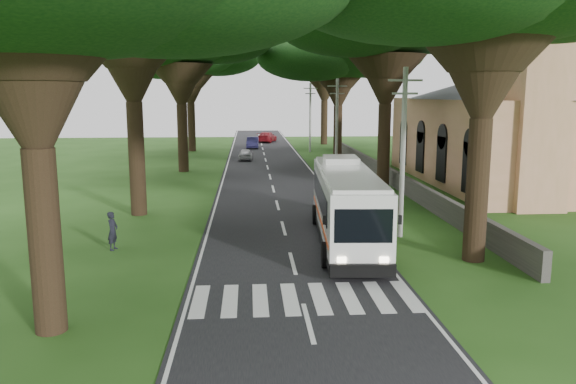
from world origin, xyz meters
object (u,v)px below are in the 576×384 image
pole_near (403,150)px  coach_bus (346,204)px  pole_mid (337,126)px  pedestrian (113,231)px  pole_far (310,116)px  distant_car_b (253,142)px  church (508,119)px  distant_car_c (267,137)px  distant_car_a (246,154)px

pole_near → coach_bus: (-2.80, -0.83, -2.36)m
pole_mid → pedestrian: bearing=-121.8°
pole_far → distant_car_b: 9.11m
pole_far → distant_car_b: bearing=143.0°
coach_bus → pole_mid: bearing=86.1°
pole_mid → distant_car_b: pole_mid is taller
church → distant_car_b: (-19.09, 29.53, -4.19)m
distant_car_b → coach_bus: bearing=-82.7°
pole_far → coach_bus: (-2.80, -40.83, -2.36)m
church → distant_car_b: bearing=122.9°
distant_car_b → distant_car_c: distant_car_c is taller
pole_near → pedestrian: (-13.23, -1.37, -3.32)m
pole_near → distant_car_c: (-4.65, 53.79, -3.43)m
distant_car_c → pedestrian: 55.83m
distant_car_b → pole_far: bearing=-34.6°
pole_far → coach_bus: size_ratio=0.69×
distant_car_b → pole_mid: bearing=-72.5°
pole_near → distant_car_b: 45.70m
church → pole_mid: size_ratio=3.00×
church → pedestrian: 30.95m
coach_bus → distant_car_c: (-1.86, 54.62, -1.07)m
pole_mid → pedestrian: 25.35m
pole_near → pedestrian: pole_near is taller
coach_bus → pedestrian: (-10.43, -0.54, -0.97)m
pole_near → pedestrian: size_ratio=4.68×
pedestrian → distant_car_c: bearing=3.7°
church → pedestrian: (-25.59, -16.92, -4.05)m
church → distant_car_c: bearing=114.0°
pole_far → distant_car_c: size_ratio=1.62×
pole_mid → distant_car_c: 34.28m
pole_mid → distant_car_b: 26.19m
pole_near → pole_far: same height
pole_near → distant_car_c: bearing=94.9°
pole_mid → pole_far: same height
pole_mid → pole_far: (0.00, 20.00, 0.00)m
coach_bus → distant_car_c: coach_bus is taller
church → distant_car_a: size_ratio=6.98×
pole_far → distant_car_c: pole_far is taller
distant_car_a → distant_car_c: distant_car_c is taller
distant_car_b → distant_car_a: bearing=-91.3°
coach_bus → pole_near: bearing=20.2°
church → pole_near: bearing=-128.5°
pole_far → coach_bus: 40.99m
church → coach_bus: (-15.16, -16.37, -3.09)m
pole_mid → pole_far: 20.00m
church → pole_mid: bearing=160.2°
pole_near → pedestrian: 13.71m
distant_car_c → church: bearing=129.2°
pole_far → distant_car_a: bearing=-133.7°
pole_mid → distant_car_c: (-4.65, 33.79, -3.43)m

